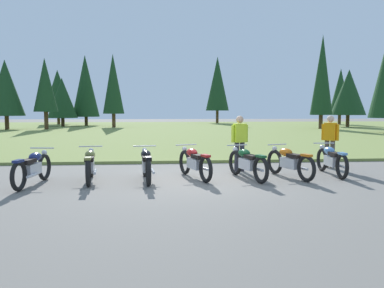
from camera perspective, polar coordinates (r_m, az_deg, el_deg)
ground_plane at (r=10.24m, az=0.29°, el=-5.32°), size 140.00×140.00×0.00m
grass_moorland at (r=35.25m, az=-3.38°, el=2.11°), size 80.00×44.00×0.10m
forest_treeline at (r=40.74m, az=-4.34°, el=8.60°), size 43.09×26.09×8.93m
motorcycle_navy at (r=10.23m, az=-22.49°, el=-3.23°), size 0.62×2.10×0.88m
motorcycle_olive at (r=10.27m, az=-14.84°, el=-2.98°), size 0.62×2.10×0.88m
motorcycle_black at (r=10.09m, az=-6.75°, el=-2.99°), size 0.62×2.10×0.88m
motorcycle_red at (r=10.42m, az=0.37°, el=-2.70°), size 0.87×2.02×0.88m
motorcycle_british_green at (r=10.42m, az=8.15°, el=-2.75°), size 0.80×2.05×0.88m
motorcycle_orange at (r=10.85m, az=14.20°, el=-2.55°), size 0.84×2.03×0.88m
motorcycle_sky_blue at (r=11.64m, az=19.90°, el=-2.19°), size 0.62×2.10×0.88m
rider_checking_bike at (r=11.63m, az=7.05°, el=0.60°), size 0.53×0.31×1.67m
rider_near_row_end at (r=13.02m, az=19.72°, el=0.81°), size 0.43×0.40×1.67m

